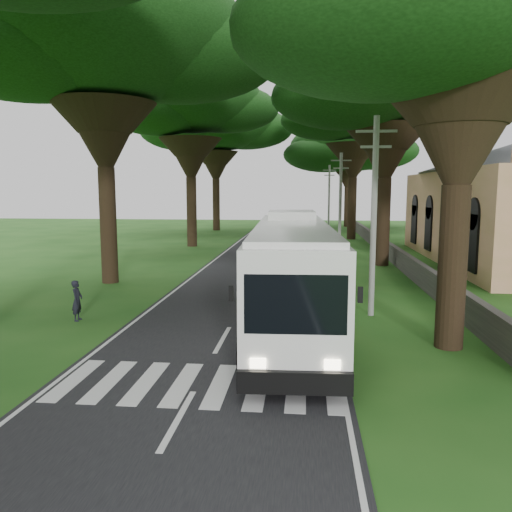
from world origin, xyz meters
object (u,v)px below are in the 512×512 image
(pole_mid, at_px, (340,202))
(pedestrian, at_px, (77,301))
(distant_car_b, at_px, (274,223))
(coach_bus, at_px, (292,273))
(distant_car_a, at_px, (265,228))
(distant_car_c, at_px, (307,220))
(pole_near, at_px, (374,213))
(pole_far, at_px, (329,197))

(pole_mid, bearing_deg, pedestrian, -117.84)
(distant_car_b, bearing_deg, coach_bus, -93.68)
(pole_mid, height_order, distant_car_a, pole_mid)
(distant_car_c, height_order, pedestrian, pedestrian)
(distant_car_a, bearing_deg, pole_near, 108.51)
(pole_near, bearing_deg, distant_car_a, 101.38)
(pole_mid, bearing_deg, pole_far, 90.00)
(pole_far, bearing_deg, pole_near, -90.00)
(distant_car_b, bearing_deg, pole_far, -41.06)
(distant_car_b, bearing_deg, distant_car_c, 51.56)
(pole_far, height_order, coach_bus, pole_far)
(coach_bus, relative_size, distant_car_c, 2.70)
(distant_car_a, bearing_deg, distant_car_c, -101.26)
(pole_mid, relative_size, coach_bus, 0.60)
(pole_far, bearing_deg, distant_car_c, 101.91)
(pole_mid, xyz_separation_m, distant_car_b, (-6.84, 24.42, -3.42))
(coach_bus, bearing_deg, pole_near, 34.02)
(pole_near, xyz_separation_m, distant_car_c, (-2.50, 51.85, -3.44))
(pole_near, height_order, pole_far, same)
(pole_near, distance_m, coach_bus, 4.47)
(pole_near, bearing_deg, pedestrian, -170.26)
(pole_mid, height_order, distant_car_b, pole_mid)
(distant_car_a, bearing_deg, pole_far, -150.76)
(pole_near, relative_size, distant_car_b, 1.80)
(pedestrian, bearing_deg, coach_bus, -97.31)
(pole_near, bearing_deg, distant_car_c, 92.76)
(pedestrian, bearing_deg, distant_car_b, -10.85)
(coach_bus, relative_size, distant_car_b, 2.99)
(distant_car_b, bearing_deg, pole_mid, -82.51)
(distant_car_b, height_order, pedestrian, pedestrian)
(distant_car_c, relative_size, pedestrian, 3.07)
(pole_near, bearing_deg, distant_car_b, 98.75)
(coach_bus, height_order, distant_car_a, coach_bus)
(pole_near, xyz_separation_m, pedestrian, (-11.62, -1.99, -3.38))
(coach_bus, xyz_separation_m, pedestrian, (-8.43, 0.34, -1.29))
(coach_bus, bearing_deg, pole_far, 83.43)
(pole_mid, relative_size, pedestrian, 4.98)
(pole_far, distance_m, pedestrian, 43.70)
(coach_bus, relative_size, pedestrian, 8.29)
(pole_mid, bearing_deg, pole_near, -90.00)
(distant_car_a, bearing_deg, pedestrian, 91.01)
(distant_car_b, xyz_separation_m, pedestrian, (-4.78, -46.42, 0.04))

